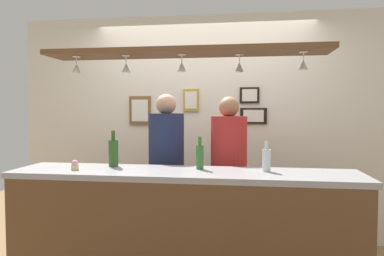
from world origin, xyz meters
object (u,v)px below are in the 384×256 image
cupcake (75,165)px  bottle_soda_clear (266,159)px  person_right_red_shirt (229,166)px  picture_frame_lower_pair (253,116)px  picture_frame_caricature (140,111)px  bottle_beer_green_import (200,156)px  person_left_navy_shirt (166,163)px  picture_frame_upper_small (250,95)px  picture_frame_crest (191,100)px  bottle_champagne_green (113,152)px

cupcake → bottle_soda_clear: bearing=5.6°
person_right_red_shirt → picture_frame_lower_pair: person_right_red_shirt is taller
picture_frame_lower_pair → picture_frame_caricature: bearing=180.0°
bottle_beer_green_import → picture_frame_caricature: size_ratio=0.76×
person_left_navy_shirt → picture_frame_caricature: (-0.49, 0.77, 0.50)m
bottle_beer_green_import → picture_frame_upper_small: size_ratio=1.18×
person_right_red_shirt → bottle_beer_green_import: bearing=-111.5°
cupcake → picture_frame_caricature: size_ratio=0.23×
cupcake → picture_frame_crest: picture_frame_crest is taller
picture_frame_crest → picture_frame_lower_pair: (0.72, 0.00, -0.18)m
person_left_navy_shirt → picture_frame_lower_pair: 1.22m
person_right_red_shirt → picture_frame_upper_small: picture_frame_upper_small is taller
picture_frame_caricature → picture_frame_crest: bearing=0.0°
person_right_red_shirt → picture_frame_crest: 1.11m
bottle_soda_clear → picture_frame_upper_small: bearing=94.7°
cupcake → picture_frame_caricature: picture_frame_caricature is taller
bottle_beer_green_import → picture_frame_caricature: 1.61m
picture_frame_upper_small → bottle_champagne_green: bearing=-132.2°
cupcake → picture_frame_crest: size_ratio=0.30×
person_right_red_shirt → bottle_soda_clear: person_right_red_shirt is taller
person_right_red_shirt → picture_frame_caricature: (-1.08, 0.77, 0.52)m
bottle_beer_green_import → bottle_soda_clear: (0.52, -0.04, -0.01)m
bottle_champagne_green → picture_frame_lower_pair: picture_frame_lower_pair is taller
bottle_beer_green_import → bottle_champagne_green: (-0.73, 0.03, 0.01)m
picture_frame_lower_pair → picture_frame_upper_small: picture_frame_upper_small is taller
bottle_soda_clear → cupcake: (-1.49, -0.14, -0.06)m
bottle_champagne_green → picture_frame_caricature: (-0.14, 1.26, 0.35)m
person_left_navy_shirt → picture_frame_caricature: picture_frame_caricature is taller
cupcake → picture_frame_caricature: 1.55m
picture_frame_crest → picture_frame_lower_pair: picture_frame_crest is taller
person_right_red_shirt → picture_frame_upper_small: 1.05m
bottle_champagne_green → person_left_navy_shirt: bearing=55.0°
picture_frame_lower_pair → picture_frame_caricature: (-1.33, 0.00, 0.06)m
person_right_red_shirt → cupcake: 1.38m
person_left_navy_shirt → picture_frame_crest: 1.00m
person_right_red_shirt → cupcake: size_ratio=20.87×
person_right_red_shirt → picture_frame_upper_small: (0.20, 0.77, 0.69)m
picture_frame_lower_pair → picture_frame_caricature: 1.33m
picture_frame_lower_pair → person_left_navy_shirt: bearing=-137.7°
bottle_soda_clear → picture_frame_crest: (-0.78, 1.34, 0.49)m
cupcake → picture_frame_caricature: (0.09, 1.48, 0.43)m
bottle_champagne_green → picture_frame_crest: 1.43m
person_left_navy_shirt → cupcake: size_ratio=21.23×
bottle_beer_green_import → cupcake: bottle_beer_green_import is taller
bottle_soda_clear → picture_frame_upper_small: (-0.11, 1.34, 0.55)m
person_left_navy_shirt → person_right_red_shirt: person_left_navy_shirt is taller
person_left_navy_shirt → picture_frame_upper_small: 1.30m
bottle_champagne_green → cupcake: bottle_champagne_green is taller
cupcake → picture_frame_upper_small: picture_frame_upper_small is taller
picture_frame_lower_pair → picture_frame_upper_small: size_ratio=1.36×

